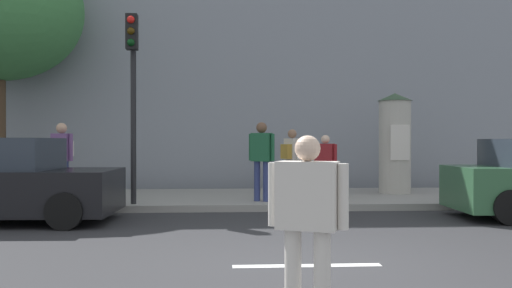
% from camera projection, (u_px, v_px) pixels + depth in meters
% --- Properties ---
extents(ground_plane, '(80.00, 80.00, 0.00)m').
position_uv_depth(ground_plane, '(307.00, 266.00, 6.55)').
color(ground_plane, '#2B2B2D').
extents(sidewalk_curb, '(36.00, 4.00, 0.15)m').
position_uv_depth(sidewalk_curb, '(265.00, 198.00, 13.54)').
color(sidewalk_curb, gray).
rests_on(sidewalk_curb, ground_plane).
extents(lane_markings, '(25.80, 0.16, 0.01)m').
position_uv_depth(lane_markings, '(307.00, 266.00, 6.55)').
color(lane_markings, silver).
rests_on(lane_markings, ground_plane).
extents(building_backdrop, '(36.00, 5.00, 9.67)m').
position_uv_depth(building_backdrop, '(254.00, 43.00, 18.51)').
color(building_backdrop, gray).
rests_on(building_backdrop, ground_plane).
extents(traffic_light, '(0.24, 0.45, 4.04)m').
position_uv_depth(traffic_light, '(132.00, 76.00, 11.60)').
color(traffic_light, black).
rests_on(traffic_light, sidewalk_curb).
extents(poster_column, '(0.90, 0.90, 2.60)m').
position_uv_depth(poster_column, '(395.00, 142.00, 14.15)').
color(poster_column, '#B2ADA3').
rests_on(poster_column, sidewalk_curb).
extents(pedestrian_in_red_top, '(0.63, 0.41, 1.55)m').
position_uv_depth(pedestrian_in_red_top, '(308.00, 213.00, 4.44)').
color(pedestrian_in_red_top, silver).
rests_on(pedestrian_in_red_top, ground_plane).
extents(pedestrian_with_backpack, '(0.51, 0.41, 1.50)m').
position_uv_depth(pedestrian_with_backpack, '(325.00, 162.00, 12.90)').
color(pedestrian_with_backpack, '#B78C33').
rests_on(pedestrian_with_backpack, sidewalk_curb).
extents(pedestrian_in_dark_shirt, '(0.50, 0.50, 1.65)m').
position_uv_depth(pedestrian_in_dark_shirt, '(291.00, 156.00, 13.51)').
color(pedestrian_in_dark_shirt, '#1E5938').
rests_on(pedestrian_in_dark_shirt, sidewalk_curb).
extents(pedestrian_with_bag, '(0.56, 0.50, 1.78)m').
position_uv_depth(pedestrian_with_bag, '(262.00, 154.00, 12.25)').
color(pedestrian_with_bag, navy).
rests_on(pedestrian_with_bag, sidewalk_curb).
extents(pedestrian_near_pole, '(0.56, 0.49, 1.77)m').
position_uv_depth(pedestrian_near_pole, '(62.00, 154.00, 12.50)').
color(pedestrian_near_pole, navy).
rests_on(pedestrian_near_pole, sidewalk_curb).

